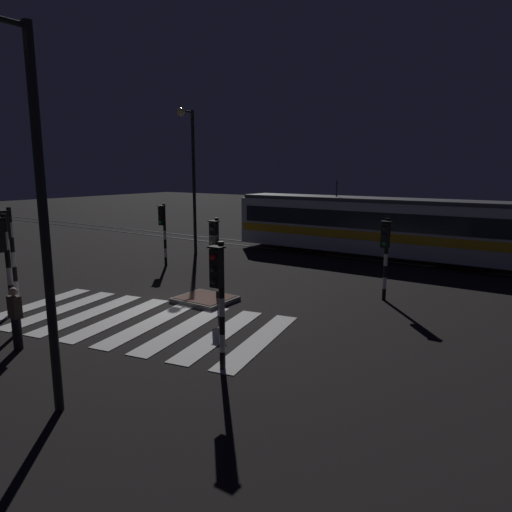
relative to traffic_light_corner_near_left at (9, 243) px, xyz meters
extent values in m
plane|color=black|center=(4.29, 3.26, -2.32)|extent=(120.00, 120.00, 0.00)
cube|color=#59595E|center=(4.29, 15.45, -2.31)|extent=(80.00, 0.12, 0.03)
cube|color=#59595E|center=(4.29, 16.88, -2.31)|extent=(80.00, 0.12, 0.03)
cube|color=silver|center=(0.05, 0.68, -2.31)|extent=(1.56, 4.73, 0.02)
cube|color=silver|center=(1.26, 0.91, -2.31)|extent=(1.56, 4.73, 0.02)
cube|color=silver|center=(2.47, 1.14, -2.31)|extent=(1.56, 4.73, 0.02)
cube|color=silver|center=(3.68, 1.37, -2.31)|extent=(1.56, 4.73, 0.02)
cube|color=silver|center=(4.89, 1.60, -2.31)|extent=(1.56, 4.73, 0.02)
cube|color=silver|center=(6.10, 1.83, -2.31)|extent=(1.56, 4.73, 0.02)
cube|color=silver|center=(7.32, 2.06, -2.31)|extent=(1.56, 4.73, 0.02)
cube|color=silver|center=(8.53, 2.29, -2.31)|extent=(1.56, 4.73, 0.02)
cube|color=slate|center=(4.71, 4.45, -2.24)|extent=(1.98, 1.70, 0.16)
cube|color=brown|center=(4.71, 4.45, -2.15)|extent=(1.78, 1.53, 0.02)
cylinder|color=black|center=(0.00, 0.09, -2.07)|extent=(0.14, 0.14, 0.50)
cylinder|color=white|center=(0.00, 0.09, -1.57)|extent=(0.14, 0.14, 0.50)
cylinder|color=black|center=(0.00, 0.09, -1.07)|extent=(0.14, 0.14, 0.50)
cylinder|color=white|center=(0.00, 0.09, -0.56)|extent=(0.14, 0.14, 0.50)
cylinder|color=black|center=(0.00, 0.09, -0.06)|extent=(0.14, 0.14, 0.50)
cylinder|color=white|center=(0.00, 0.09, 0.44)|extent=(0.14, 0.14, 0.50)
cylinder|color=black|center=(0.00, 0.09, 0.95)|extent=(0.14, 0.14, 0.50)
cube|color=black|center=(0.00, -0.08, 0.60)|extent=(0.28, 0.20, 0.90)
sphere|color=black|center=(0.00, -0.19, 0.88)|extent=(0.14, 0.14, 0.14)
sphere|color=black|center=(0.00, -0.19, 0.60)|extent=(0.14, 0.14, 0.14)
sphere|color=black|center=(0.00, -0.19, 0.32)|extent=(0.14, 0.14, 0.14)
cube|color=black|center=(0.00, -0.08, 1.09)|extent=(0.36, 0.24, 0.04)
cylinder|color=black|center=(8.85, 0.22, -2.10)|extent=(0.14, 0.14, 0.45)
cylinder|color=white|center=(8.85, 0.22, -1.65)|extent=(0.14, 0.14, 0.45)
cylinder|color=black|center=(8.85, 0.22, -1.21)|extent=(0.14, 0.14, 0.45)
cylinder|color=white|center=(8.85, 0.22, -0.76)|extent=(0.14, 0.14, 0.45)
cylinder|color=black|center=(8.85, 0.22, -0.31)|extent=(0.14, 0.14, 0.45)
cylinder|color=white|center=(8.85, 0.22, 0.13)|extent=(0.14, 0.14, 0.45)
cylinder|color=black|center=(8.85, 0.22, 0.58)|extent=(0.14, 0.14, 0.45)
cube|color=black|center=(8.85, 0.05, 0.21)|extent=(0.28, 0.20, 0.90)
sphere|color=red|center=(8.85, -0.06, 0.49)|extent=(0.14, 0.14, 0.14)
sphere|color=black|center=(8.85, -0.06, 0.21)|extent=(0.14, 0.14, 0.14)
sphere|color=black|center=(8.85, -0.06, -0.07)|extent=(0.14, 0.14, 0.14)
cube|color=black|center=(8.85, 0.05, 0.70)|extent=(0.36, 0.24, 0.04)
cylinder|color=black|center=(-1.07, 8.24, -2.10)|extent=(0.14, 0.14, 0.44)
cylinder|color=white|center=(-1.07, 8.24, -1.66)|extent=(0.14, 0.14, 0.44)
cylinder|color=black|center=(-1.07, 8.24, -1.21)|extent=(0.14, 0.14, 0.44)
cylinder|color=white|center=(-1.07, 8.24, -0.77)|extent=(0.14, 0.14, 0.44)
cylinder|color=black|center=(-1.07, 8.24, -0.32)|extent=(0.14, 0.14, 0.44)
cylinder|color=white|center=(-1.07, 8.24, 0.12)|extent=(0.14, 0.14, 0.44)
cylinder|color=black|center=(-1.07, 8.24, 0.57)|extent=(0.14, 0.14, 0.44)
cube|color=black|center=(-1.07, 8.07, 0.19)|extent=(0.28, 0.20, 0.90)
sphere|color=black|center=(-1.07, 7.96, 0.47)|extent=(0.14, 0.14, 0.14)
sphere|color=black|center=(-1.07, 7.96, 0.19)|extent=(0.14, 0.14, 0.14)
sphere|color=green|center=(-1.07, 7.96, -0.09)|extent=(0.14, 0.14, 0.14)
cube|color=black|center=(-1.07, 8.07, 0.68)|extent=(0.36, 0.24, 0.04)
cylinder|color=black|center=(2.41, -1.35, -2.07)|extent=(0.14, 0.14, 0.51)
cylinder|color=white|center=(2.41, -1.35, -1.56)|extent=(0.14, 0.14, 0.51)
cylinder|color=black|center=(2.41, -1.35, -1.06)|extent=(0.14, 0.14, 0.51)
cylinder|color=white|center=(2.41, -1.35, -0.55)|extent=(0.14, 0.14, 0.51)
cylinder|color=black|center=(2.41, -1.35, -0.04)|extent=(0.14, 0.14, 0.51)
cylinder|color=white|center=(2.41, -1.35, 0.46)|extent=(0.14, 0.14, 0.51)
cylinder|color=black|center=(2.41, -1.35, 0.97)|extent=(0.14, 0.14, 0.51)
cylinder|color=black|center=(5.18, 4.60, -2.10)|extent=(0.14, 0.14, 0.44)
cylinder|color=white|center=(5.18, 4.60, -1.66)|extent=(0.14, 0.14, 0.44)
cylinder|color=black|center=(5.18, 4.60, -1.22)|extent=(0.14, 0.14, 0.44)
cylinder|color=white|center=(5.18, 4.60, -0.78)|extent=(0.14, 0.14, 0.44)
cylinder|color=black|center=(5.18, 4.60, -0.34)|extent=(0.14, 0.14, 0.44)
cylinder|color=white|center=(5.18, 4.60, 0.10)|extent=(0.14, 0.14, 0.44)
cylinder|color=black|center=(5.18, 4.60, 0.54)|extent=(0.14, 0.14, 0.44)
cube|color=black|center=(5.18, 4.43, 0.16)|extent=(0.28, 0.20, 0.90)
sphere|color=black|center=(5.18, 4.32, 0.44)|extent=(0.14, 0.14, 0.14)
sphere|color=black|center=(5.18, 4.32, 0.16)|extent=(0.14, 0.14, 0.14)
sphere|color=black|center=(5.18, 4.32, -0.12)|extent=(0.14, 0.14, 0.14)
cube|color=black|center=(5.18, 4.43, 0.65)|extent=(0.36, 0.24, 0.04)
cylinder|color=black|center=(10.03, 8.33, -2.11)|extent=(0.14, 0.14, 0.43)
cylinder|color=white|center=(10.03, 8.33, -1.67)|extent=(0.14, 0.14, 0.43)
cylinder|color=black|center=(10.03, 8.33, -1.24)|extent=(0.14, 0.14, 0.43)
cylinder|color=white|center=(10.03, 8.33, -0.81)|extent=(0.14, 0.14, 0.43)
cylinder|color=black|center=(10.03, 8.33, -0.37)|extent=(0.14, 0.14, 0.43)
cylinder|color=white|center=(10.03, 8.33, 0.06)|extent=(0.14, 0.14, 0.43)
cylinder|color=black|center=(10.03, 8.33, 0.49)|extent=(0.14, 0.14, 0.43)
cube|color=black|center=(10.03, 8.16, 0.11)|extent=(0.28, 0.20, 0.90)
sphere|color=black|center=(10.03, 8.05, 0.39)|extent=(0.14, 0.14, 0.14)
sphere|color=black|center=(10.03, 8.05, 0.11)|extent=(0.14, 0.14, 0.14)
sphere|color=green|center=(10.03, 8.05, -0.17)|extent=(0.14, 0.14, 0.14)
cube|color=black|center=(10.03, 8.16, 0.60)|extent=(0.36, 0.24, 0.04)
cylinder|color=black|center=(-2.32, 11.88, 1.64)|extent=(0.18, 0.18, 7.93)
cylinder|color=black|center=(-2.32, 11.43, 5.51)|extent=(0.10, 0.90, 0.10)
sphere|color=#F9E08C|center=(-2.32, 10.98, 5.43)|extent=(0.44, 0.44, 0.44)
cylinder|color=black|center=(7.33, -3.14, 1.32)|extent=(0.18, 0.18, 7.30)
cylinder|color=black|center=(7.33, -3.59, 4.87)|extent=(0.10, 0.90, 0.10)
cube|color=silver|center=(6.89, 16.16, -0.62)|extent=(16.22, 2.50, 2.70)
cube|color=yellow|center=(6.89, 14.89, -0.97)|extent=(15.89, 0.04, 0.44)
cube|color=yellow|center=(6.89, 17.43, -0.97)|extent=(15.89, 0.04, 0.44)
cube|color=black|center=(6.89, 14.90, -0.17)|extent=(15.40, 0.03, 0.90)
cube|color=#4C4C51|center=(6.89, 16.16, 0.83)|extent=(15.89, 2.30, 0.20)
cylinder|color=#262628|center=(4.45, 16.16, 1.33)|extent=(0.08, 0.08, 1.00)
cube|color=black|center=(11.34, 16.16, -2.15)|extent=(2.20, 2.00, 0.35)
cube|color=black|center=(2.43, 16.16, -2.15)|extent=(2.20, 2.00, 0.35)
cylinder|color=black|center=(3.52, -1.86, -1.88)|extent=(0.24, 0.24, 0.88)
cube|color=#4C382D|center=(3.52, -1.86, -1.14)|extent=(0.36, 0.22, 0.60)
sphere|color=beige|center=(3.52, -1.86, -0.72)|extent=(0.22, 0.22, 0.22)
camera|label=1|loc=(15.43, -8.05, 2.44)|focal=32.61mm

